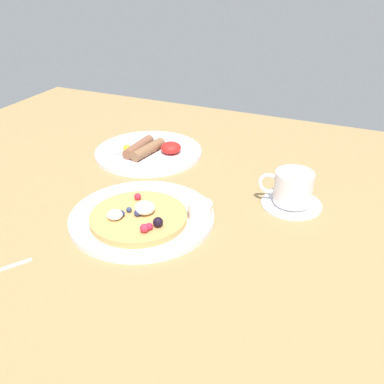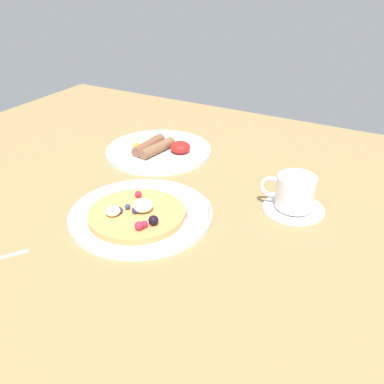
{
  "view_description": "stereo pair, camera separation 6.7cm",
  "coord_description": "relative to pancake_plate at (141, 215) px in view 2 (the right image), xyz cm",
  "views": [
    {
      "loc": [
        31.38,
        -64.86,
        45.06
      ],
      "look_at": [
        1.58,
        2.68,
        4.0
      ],
      "focal_mm": 40.86,
      "sensor_mm": 36.0,
      "label": 1
    },
    {
      "loc": [
        37.34,
        -61.9,
        45.06
      ],
      "look_at": [
        1.58,
        2.68,
        4.0
      ],
      "focal_mm": 40.86,
      "sensor_mm": 36.0,
      "label": 2
    }
  ],
  "objects": [
    {
      "name": "syrup_ramekin",
      "position": [
        10.41,
        3.66,
        2.13
      ],
      "size": [
        4.6,
        4.6,
        3.01
      ],
      "color": "white",
      "rests_on": "pancake_plate"
    },
    {
      "name": "coffee_saucer",
      "position": [
        24.81,
        16.87,
        -0.16
      ],
      "size": [
        12.11,
        12.11,
        0.85
      ],
      "primitive_type": "cylinder",
      "color": "white",
      "rests_on": "ground_plane"
    },
    {
      "name": "breakfast_plate",
      "position": [
        -13.57,
        27.28,
        -0.03
      ],
      "size": [
        26.58,
        26.58,
        1.11
      ],
      "primitive_type": "cylinder",
      "color": "white",
      "rests_on": "ground_plane"
    },
    {
      "name": "ground_plane",
      "position": [
        5.64,
        4.49,
        -2.08
      ],
      "size": [
        160.67,
        126.53,
        3.0
      ],
      "primitive_type": "cube",
      "color": "#9C7D4E"
    },
    {
      "name": "fried_breakfast",
      "position": [
        -12.6,
        25.97,
        1.72
      ],
      "size": [
        16.21,
        11.36,
        2.95
      ],
      "color": "brown",
      "rests_on": "breakfast_plate"
    },
    {
      "name": "pancake_with_berries",
      "position": [
        0.52,
        -2.06,
        1.42
      ],
      "size": [
        18.09,
        18.09,
        3.49
      ],
      "color": "tan",
      "rests_on": "pancake_plate"
    },
    {
      "name": "pancake_plate",
      "position": [
        0.0,
        0.0,
        0.0
      ],
      "size": [
        27.43,
        27.43,
        1.17
      ],
      "primitive_type": "cylinder",
      "color": "white",
      "rests_on": "ground_plane"
    },
    {
      "name": "coffee_cup",
      "position": [
        24.63,
        16.84,
        3.61
      ],
      "size": [
        10.75,
        7.59,
        6.45
      ],
      "color": "white",
      "rests_on": "coffee_saucer"
    }
  ]
}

